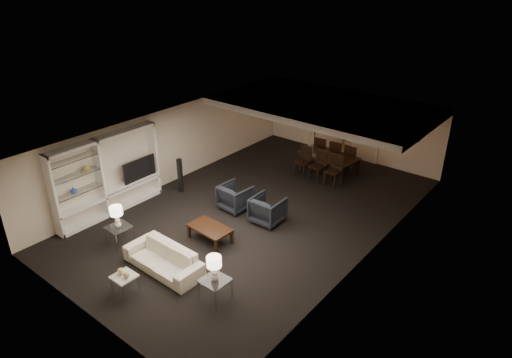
{
  "coord_description": "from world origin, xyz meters",
  "views": [
    {
      "loc": [
        7.26,
        -9.04,
        6.78
      ],
      "look_at": [
        0.0,
        0.0,
        1.1
      ],
      "focal_mm": 32.0,
      "sensor_mm": 36.0,
      "label": 1
    }
  ],
  "objects_px": {
    "floor_speaker": "(180,175)",
    "chair_fm": "(337,154)",
    "table_lamp_right": "(214,269)",
    "vase_blue": "(73,190)",
    "television": "(137,168)",
    "dining_table": "(327,164)",
    "armchair_right": "(268,210)",
    "chair_nl": "(302,161)",
    "sofa": "(163,259)",
    "pendant_light": "(330,122)",
    "side_table_right": "(215,290)",
    "floor_lamp": "(315,131)",
    "chair_fr": "(352,158)",
    "armchair_left": "(235,197)",
    "coffee_table": "(210,234)",
    "chair_nr": "(333,171)",
    "chair_nm": "(317,166)",
    "table_lamp_left": "(117,217)",
    "chair_fl": "(322,150)",
    "side_table_left": "(120,236)",
    "vase_amber": "(86,168)",
    "marble_table": "(125,284)"
  },
  "relations": [
    {
      "from": "sofa",
      "to": "chair_nl",
      "type": "relative_size",
      "value": 2.04
    },
    {
      "from": "floor_lamp",
      "to": "vase_amber",
      "type": "bearing_deg",
      "value": -104.67
    },
    {
      "from": "floor_lamp",
      "to": "table_lamp_right",
      "type": "bearing_deg",
      "value": -71.56
    },
    {
      "from": "side_table_left",
      "to": "table_lamp_left",
      "type": "bearing_deg",
      "value": 0.0
    },
    {
      "from": "side_table_left",
      "to": "chair_nr",
      "type": "distance_m",
      "value": 6.97
    },
    {
      "from": "chair_nr",
      "to": "chair_nm",
      "type": "bearing_deg",
      "value": -177.49
    },
    {
      "from": "television",
      "to": "chair_fl",
      "type": "distance_m",
      "value": 6.6
    },
    {
      "from": "pendant_light",
      "to": "armchair_left",
      "type": "xyz_separation_m",
      "value": [
        -0.93,
        -3.69,
        -1.53
      ]
    },
    {
      "from": "coffee_table",
      "to": "chair_fr",
      "type": "xyz_separation_m",
      "value": [
        0.85,
        6.18,
        0.31
      ]
    },
    {
      "from": "armchair_left",
      "to": "television",
      "type": "bearing_deg",
      "value": 31.84
    },
    {
      "from": "side_table_left",
      "to": "floor_lamp",
      "type": "distance_m",
      "value": 8.53
    },
    {
      "from": "television",
      "to": "floor_lamp",
      "type": "xyz_separation_m",
      "value": [
        2.12,
        6.61,
        -0.2
      ]
    },
    {
      "from": "table_lamp_left",
      "to": "table_lamp_right",
      "type": "relative_size",
      "value": 1.0
    },
    {
      "from": "armchair_right",
      "to": "television",
      "type": "relative_size",
      "value": 0.76
    },
    {
      "from": "armchair_right",
      "to": "chair_fm",
      "type": "bearing_deg",
      "value": -87.07
    },
    {
      "from": "armchair_left",
      "to": "chair_fl",
      "type": "height_order",
      "value": "chair_fl"
    },
    {
      "from": "chair_fl",
      "to": "floor_lamp",
      "type": "bearing_deg",
      "value": -44.48
    },
    {
      "from": "marble_table",
      "to": "table_lamp_right",
      "type": "bearing_deg",
      "value": 32.91
    },
    {
      "from": "floor_speaker",
      "to": "chair_fm",
      "type": "xyz_separation_m",
      "value": [
        2.93,
        4.74,
        -0.06
      ]
    },
    {
      "from": "television",
      "to": "dining_table",
      "type": "distance_m",
      "value": 6.35
    },
    {
      "from": "chair_fr",
      "to": "vase_amber",
      "type": "bearing_deg",
      "value": 62.74
    },
    {
      "from": "table_lamp_left",
      "to": "television",
      "type": "bearing_deg",
      "value": 129.48
    },
    {
      "from": "side_table_right",
      "to": "chair_nl",
      "type": "xyz_separation_m",
      "value": [
        -2.05,
        6.48,
        0.24
      ]
    },
    {
      "from": "dining_table",
      "to": "armchair_right",
      "type": "bearing_deg",
      "value": -78.91
    },
    {
      "from": "table_lamp_right",
      "to": "dining_table",
      "type": "xyz_separation_m",
      "value": [
        -1.45,
        7.13,
        -0.48
      ]
    },
    {
      "from": "armchair_right",
      "to": "chair_nl",
      "type": "xyz_separation_m",
      "value": [
        -0.95,
        3.18,
        0.12
      ]
    },
    {
      "from": "floor_speaker",
      "to": "dining_table",
      "type": "distance_m",
      "value": 5.03
    },
    {
      "from": "marble_table",
      "to": "chair_fl",
      "type": "xyz_separation_m",
      "value": [
        -0.35,
        8.88,
        0.27
      ]
    },
    {
      "from": "sofa",
      "to": "pendant_light",
      "type": "bearing_deg",
      "value": 88.03
    },
    {
      "from": "coffee_table",
      "to": "floor_speaker",
      "type": "bearing_deg",
      "value": 151.75
    },
    {
      "from": "table_lamp_right",
      "to": "chair_fr",
      "type": "xyz_separation_m",
      "value": [
        -0.85,
        7.78,
        -0.32
      ]
    },
    {
      "from": "table_lamp_right",
      "to": "pendant_light",
      "type": "bearing_deg",
      "value": 101.07
    },
    {
      "from": "television",
      "to": "chair_fm",
      "type": "relative_size",
      "value": 1.09
    },
    {
      "from": "side_table_left",
      "to": "armchair_left",
      "type": "bearing_deg",
      "value": 71.57
    },
    {
      "from": "sofa",
      "to": "chair_nr",
      "type": "height_order",
      "value": "chair_nr"
    },
    {
      "from": "side_table_right",
      "to": "floor_lamp",
      "type": "relative_size",
      "value": 0.33
    },
    {
      "from": "table_lamp_right",
      "to": "vase_blue",
      "type": "distance_m",
      "value": 4.99
    },
    {
      "from": "side_table_left",
      "to": "vase_blue",
      "type": "bearing_deg",
      "value": -173.14
    },
    {
      "from": "table_lamp_right",
      "to": "floor_speaker",
      "type": "bearing_deg",
      "value": 145.23
    },
    {
      "from": "armchair_right",
      "to": "side_table_right",
      "type": "height_order",
      "value": "armchair_right"
    },
    {
      "from": "side_table_left",
      "to": "vase_amber",
      "type": "relative_size",
      "value": 3.05
    },
    {
      "from": "floor_speaker",
      "to": "chair_fr",
      "type": "distance_m",
      "value": 5.91
    },
    {
      "from": "pendant_light",
      "to": "table_lamp_left",
      "type": "distance_m",
      "value": 7.36
    },
    {
      "from": "chair_fr",
      "to": "vase_blue",
      "type": "bearing_deg",
      "value": 64.18
    },
    {
      "from": "chair_nl",
      "to": "chair_fm",
      "type": "bearing_deg",
      "value": 65.68
    },
    {
      "from": "coffee_table",
      "to": "chair_fm",
      "type": "bearing_deg",
      "value": 87.65
    },
    {
      "from": "side_table_right",
      "to": "vase_blue",
      "type": "distance_m",
      "value": 5.06
    },
    {
      "from": "floor_speaker",
      "to": "floor_lamp",
      "type": "bearing_deg",
      "value": 65.52
    },
    {
      "from": "side_table_right",
      "to": "chair_nl",
      "type": "distance_m",
      "value": 6.8
    },
    {
      "from": "vase_blue",
      "to": "dining_table",
      "type": "xyz_separation_m",
      "value": [
        3.53,
        7.32,
        -0.81
      ]
    }
  ]
}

